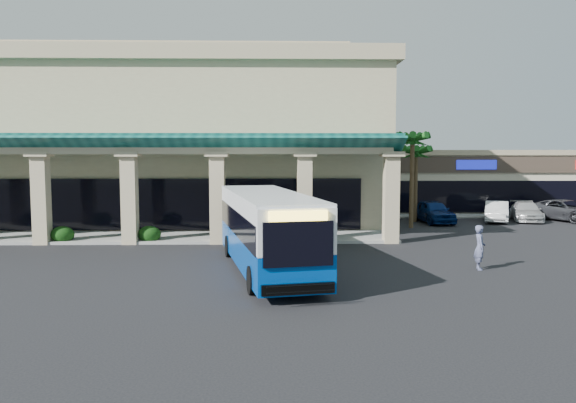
{
  "coord_description": "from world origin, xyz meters",
  "views": [
    {
      "loc": [
        -0.06,
        -23.68,
        4.71
      ],
      "look_at": [
        0.64,
        4.97,
        2.2
      ],
      "focal_mm": 35.0,
      "sensor_mm": 36.0,
      "label": 1
    }
  ],
  "objects_px": {
    "transit_bus": "(267,232)",
    "car_gray": "(566,210)",
    "pedestrian": "(480,247)",
    "car_red": "(526,211)",
    "car_white": "(497,212)",
    "car_silver": "(433,211)"
  },
  "relations": [
    {
      "from": "car_silver",
      "to": "car_red",
      "type": "bearing_deg",
      "value": 1.91
    },
    {
      "from": "car_silver",
      "to": "car_red",
      "type": "distance_m",
      "value": 6.81
    },
    {
      "from": "car_red",
      "to": "car_gray",
      "type": "xyz_separation_m",
      "value": [
        2.77,
        -0.06,
        0.08
      ]
    },
    {
      "from": "transit_bus",
      "to": "car_silver",
      "type": "distance_m",
      "value": 18.6
    },
    {
      "from": "car_silver",
      "to": "transit_bus",
      "type": "bearing_deg",
      "value": -132.31
    },
    {
      "from": "transit_bus",
      "to": "car_gray",
      "type": "bearing_deg",
      "value": 26.8
    },
    {
      "from": "transit_bus",
      "to": "car_red",
      "type": "bearing_deg",
      "value": 31.02
    },
    {
      "from": "car_silver",
      "to": "car_white",
      "type": "bearing_deg",
      "value": -0.24
    },
    {
      "from": "transit_bus",
      "to": "car_white",
      "type": "height_order",
      "value": "transit_bus"
    },
    {
      "from": "pedestrian",
      "to": "car_gray",
      "type": "distance_m",
      "value": 19.91
    },
    {
      "from": "transit_bus",
      "to": "car_gray",
      "type": "height_order",
      "value": "transit_bus"
    },
    {
      "from": "pedestrian",
      "to": "car_gray",
      "type": "height_order",
      "value": "pedestrian"
    },
    {
      "from": "transit_bus",
      "to": "pedestrian",
      "type": "xyz_separation_m",
      "value": [
        8.55,
        -0.04,
        -0.65
      ]
    },
    {
      "from": "car_white",
      "to": "car_gray",
      "type": "xyz_separation_m",
      "value": [
        5.03,
        0.43,
        0.03
      ]
    },
    {
      "from": "transit_bus",
      "to": "car_red",
      "type": "relative_size",
      "value": 2.5
    },
    {
      "from": "pedestrian",
      "to": "car_red",
      "type": "xyz_separation_m",
      "value": [
        9.14,
        16.02,
        -0.26
      ]
    },
    {
      "from": "car_white",
      "to": "car_red",
      "type": "height_order",
      "value": "car_white"
    },
    {
      "from": "pedestrian",
      "to": "car_white",
      "type": "xyz_separation_m",
      "value": [
        6.89,
        15.53,
        -0.21
      ]
    },
    {
      "from": "transit_bus",
      "to": "car_white",
      "type": "distance_m",
      "value": 21.88
    },
    {
      "from": "transit_bus",
      "to": "pedestrian",
      "type": "distance_m",
      "value": 8.57
    },
    {
      "from": "car_white",
      "to": "pedestrian",
      "type": "bearing_deg",
      "value": -92.37
    },
    {
      "from": "car_silver",
      "to": "car_red",
      "type": "xyz_separation_m",
      "value": [
        6.74,
        0.96,
        -0.12
      ]
    }
  ]
}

